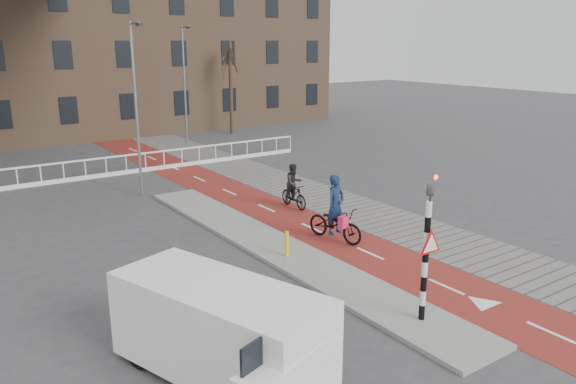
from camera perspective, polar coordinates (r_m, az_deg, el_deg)
ground at (r=15.57m, az=9.32°, el=-9.56°), size 120.00×120.00×0.00m
bike_lane at (r=23.97m, az=-4.81°, el=-0.52°), size 2.50×60.00×0.01m
sidewalk at (r=25.44m, az=0.65°, el=0.45°), size 3.00×60.00×0.01m
curb_island at (r=18.00m, az=-1.21°, el=-5.67°), size 1.80×16.00×0.12m
traffic_signal at (r=13.13m, az=13.94°, el=-5.19°), size 0.80×0.80×3.68m
bollard at (r=17.03m, az=-0.12°, el=-5.28°), size 0.12×0.12×0.78m
cyclist_near at (r=18.64m, az=4.84°, el=-2.71°), size 1.19×2.28×2.22m
cyclist_far at (r=22.21m, az=0.58°, el=0.25°), size 0.75×1.63×1.78m
van at (r=11.31m, az=-6.91°, el=-13.69°), size 3.11×4.83×1.93m
railing at (r=28.15m, az=-23.77°, el=1.22°), size 28.00×0.10×0.99m
townhouse_row at (r=42.62m, az=-26.45°, el=15.45°), size 46.00×10.00×15.90m
tree_right at (r=40.35m, az=-5.83°, el=10.46°), size 0.25×0.25×6.44m
streetlight_near at (r=24.23m, az=-15.15°, el=7.85°), size 0.12×0.12×7.20m
streetlight_right at (r=37.06m, az=-10.46°, el=10.60°), size 0.12×0.12×7.37m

